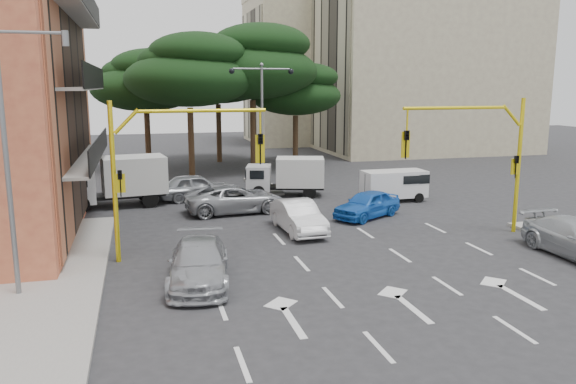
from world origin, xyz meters
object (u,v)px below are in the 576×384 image
object	(u,v)px
van_white	(394,186)
car_silver_cross_b	(196,187)
car_blue_compact	(367,204)
car_silver_cross_a	(235,199)
car_white_hatch	(298,216)
box_truck_a	(116,182)
box_truck_b	(286,177)
street_lamp_center	(262,103)
signal_mast_left	(163,158)
street_lamp_left	(13,147)
car_silver_wagon	(199,263)
signal_mast_right	(484,148)

from	to	relation	value
van_white	car_silver_cross_b	bearing A→B (deg)	-107.77
car_blue_compact	car_silver_cross_a	distance (m)	6.80
car_white_hatch	box_truck_a	size ratio (longest dim) A/B	0.78
car_white_hatch	box_truck_b	distance (m)	8.51
car_silver_cross_b	street_lamp_center	bearing A→B (deg)	-65.52
signal_mast_left	box_truck_a	xyz separation A→B (m)	(-2.20, 10.22, -2.53)
street_lamp_left	car_silver_wagon	size ratio (longest dim) A/B	1.66
car_silver_wagon	box_truck_b	bearing A→B (deg)	72.20
signal_mast_left	car_white_hatch	xyz separation A→B (m)	(5.94, 2.51, -3.18)
signal_mast_right	street_lamp_center	distance (m)	15.65
car_silver_cross_a	van_white	size ratio (longest dim) A/B	1.45
signal_mast_right	car_silver_wagon	xyz separation A→B (m)	(-12.71, -3.09, -3.18)
street_lamp_center	signal_mast_left	bearing A→B (deg)	-115.91
signal_mast_left	street_lamp_left	distance (m)	5.46
street_lamp_left	car_silver_cross_b	size ratio (longest dim) A/B	1.80
van_white	box_truck_a	distance (m)	15.52
car_silver_cross_b	car_white_hatch	bearing A→B (deg)	-164.90
box_truck_b	car_silver_cross_a	bearing A→B (deg)	151.11
street_lamp_left	box_truck_a	bearing A→B (deg)	80.17
signal_mast_left	box_truck_b	distance (m)	13.50
van_white	box_truck_a	size ratio (longest dim) A/B	0.65
car_silver_cross_a	box_truck_a	distance (m)	6.83
street_lamp_left	van_white	xyz separation A→B (m)	(17.60, 10.71, -3.82)
street_lamp_left	car_silver_cross_b	distance (m)	16.02
signal_mast_left	car_silver_cross_b	bearing A→B (deg)	78.67
car_white_hatch	van_white	xyz separation A→B (m)	(7.17, 5.21, 0.19)
car_white_hatch	signal_mast_left	bearing A→B (deg)	-160.20
street_lamp_center	box_truck_b	distance (m)	5.37
signal_mast_left	car_silver_wagon	distance (m)	4.53
car_blue_compact	car_silver_cross_b	distance (m)	10.33
street_lamp_center	car_silver_cross_a	xyz separation A→B (m)	(-2.95, -6.89, -4.70)
car_silver_cross_a	street_lamp_left	bearing A→B (deg)	135.75
car_white_hatch	car_blue_compact	size ratio (longest dim) A/B	1.07
box_truck_a	signal_mast_right	bearing A→B (deg)	-130.80
car_blue_compact	car_silver_cross_b	bearing A→B (deg)	-161.50
signal_mast_right	car_silver_cross_b	world-z (taller)	signal_mast_right
street_lamp_left	car_silver_cross_b	world-z (taller)	street_lamp_left
signal_mast_right	car_white_hatch	bearing A→B (deg)	161.89
car_blue_compact	car_silver_cross_b	xyz separation A→B (m)	(-7.83, 6.74, 0.08)
car_blue_compact	box_truck_b	xyz separation A→B (m)	(-2.48, 6.57, 0.47)
box_truck_a	box_truck_b	size ratio (longest dim) A/B	1.18
street_lamp_left	car_silver_wagon	distance (m)	6.72
signal_mast_left	car_silver_cross_a	bearing A→B (deg)	61.55
car_blue_compact	box_truck_b	distance (m)	7.04
signal_mast_right	box_truck_b	world-z (taller)	signal_mast_right
street_lamp_center	car_white_hatch	distance (m)	12.46
signal_mast_left	street_lamp_center	xyz separation A→B (m)	(6.80, 14.01, 1.54)
street_lamp_center	car_white_hatch	size ratio (longest dim) A/B	1.81
car_silver_cross_a	van_white	world-z (taller)	van_white
street_lamp_center	car_silver_cross_a	distance (m)	8.85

